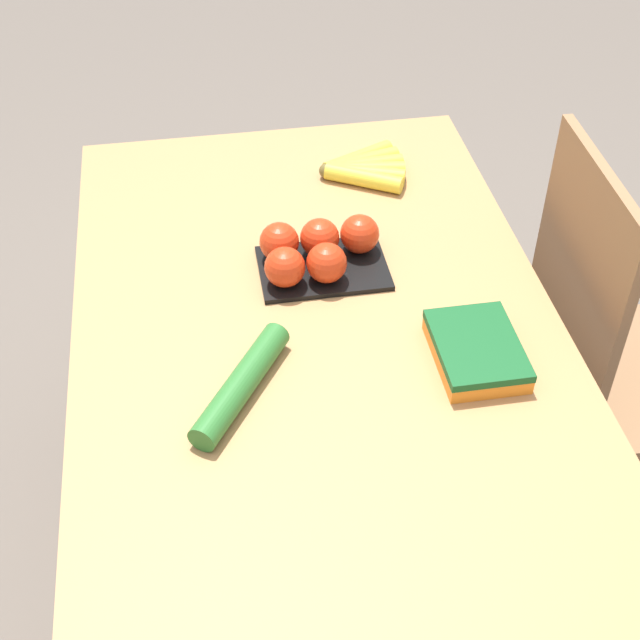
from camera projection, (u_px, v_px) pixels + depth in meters
ground_plane at (320, 579)px, 2.05m from camera, size 12.00×12.00×0.00m
dining_table at (320, 375)px, 1.61m from camera, size 1.40×0.85×0.77m
chair at (611, 363)px, 1.85m from camera, size 0.43×0.41×0.99m
banana_bunch at (362, 168)px, 1.89m from camera, size 0.19×0.18×0.04m
tomato_pack at (316, 252)px, 1.64m from camera, size 0.16×0.24×0.08m
carrot_bag at (477, 349)px, 1.47m from camera, size 0.19×0.14×0.04m
cucumber_near at (241, 384)px, 1.41m from camera, size 0.24×0.18×0.05m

